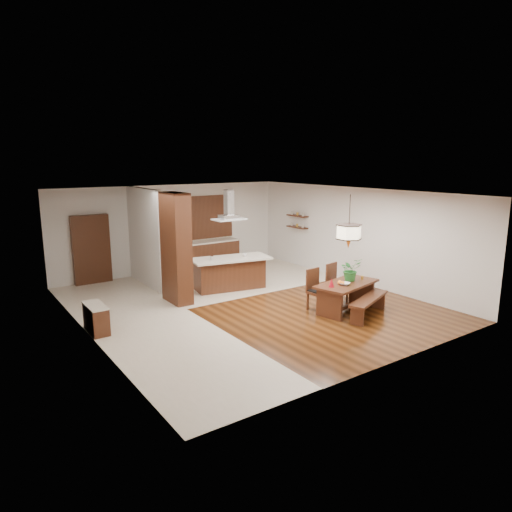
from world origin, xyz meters
TOP-DOWN VIEW (x-y plane):
  - room_shell at (0.00, 0.00)m, footprint 9.00×9.04m
  - tile_hallway at (-2.75, 0.00)m, footprint 2.50×9.00m
  - tile_kitchen at (1.25, 2.50)m, footprint 5.50×4.00m
  - soffit_band at (0.00, 0.00)m, footprint 8.00×9.00m
  - partition_pier at (-1.40, 1.20)m, footprint 0.45×1.00m
  - partition_stub at (-1.40, 3.30)m, footprint 0.18×2.40m
  - hallway_console at (-3.81, 0.20)m, footprint 0.37×0.88m
  - hallway_doorway at (-2.70, 4.40)m, footprint 1.10×0.20m
  - rear_counter at (1.00, 4.20)m, footprint 2.60×0.62m
  - kitchen_window at (1.00, 4.46)m, footprint 2.60×0.08m
  - shelf_lower at (3.87, 2.60)m, footprint 0.26×0.90m
  - shelf_upper at (3.87, 2.60)m, footprint 0.26×0.90m
  - dining_table at (1.73, -1.87)m, footprint 1.89×1.23m
  - dining_bench at (1.87, -2.49)m, footprint 1.70×0.96m
  - dining_chair_left at (1.19, -1.45)m, footprint 0.51×0.51m
  - dining_chair_right at (2.04, -1.26)m, footprint 0.54×0.54m
  - pendant_lantern at (1.73, -1.87)m, footprint 0.64×0.64m
  - foliage_plant at (1.95, -1.78)m, footprint 0.57×0.51m
  - fruit_bowl at (1.54, -2.00)m, footprint 0.33×0.33m
  - napkin_cone at (1.15, -1.93)m, footprint 0.14×0.14m
  - gold_ornament at (2.31, -1.86)m, footprint 0.07×0.07m
  - kitchen_island at (0.39, 1.47)m, footprint 2.42×1.38m
  - range_hood at (0.39, 1.47)m, footprint 0.90×0.55m
  - island_cup at (0.83, 1.35)m, footprint 0.14×0.14m
  - microwave at (0.17, 4.23)m, footprint 0.50×0.35m

SIDE VIEW (x-z plane):
  - tile_hallway at x=-2.75m, z-range 0.00..0.01m
  - tile_kitchen at x=1.25m, z-range 0.00..0.01m
  - dining_bench at x=1.87m, z-range 0.00..0.47m
  - hallway_console at x=-3.81m, z-range 0.00..0.63m
  - rear_counter at x=1.00m, z-range 0.00..0.95m
  - kitchen_island at x=0.39m, z-range 0.01..0.95m
  - dining_chair_right at x=2.04m, z-range 0.00..1.04m
  - dining_chair_left at x=1.19m, z-range 0.00..1.04m
  - dining_table at x=1.73m, z-range 0.17..0.89m
  - fruit_bowl at x=1.54m, z-range 0.72..0.79m
  - gold_ornament at x=2.31m, z-range 0.72..0.81m
  - napkin_cone at x=1.15m, z-range 0.72..0.93m
  - island_cup at x=0.83m, z-range 0.94..1.03m
  - foliage_plant at x=1.95m, z-range 0.72..1.30m
  - hallway_doorway at x=-2.70m, z-range 0.00..2.10m
  - microwave at x=0.17m, z-range 0.95..1.22m
  - shelf_lower at x=3.87m, z-range 1.38..1.42m
  - partition_pier at x=-1.40m, z-range 0.00..2.90m
  - partition_stub at x=-1.40m, z-range 0.00..2.90m
  - kitchen_window at x=1.00m, z-range 1.00..2.50m
  - shelf_upper at x=3.87m, z-range 1.78..1.82m
  - room_shell at x=0.00m, z-range 0.60..3.52m
  - pendant_lantern at x=1.73m, z-range 1.59..2.90m
  - range_hood at x=0.39m, z-range 2.03..2.90m
  - soffit_band at x=0.00m, z-range 2.88..2.89m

